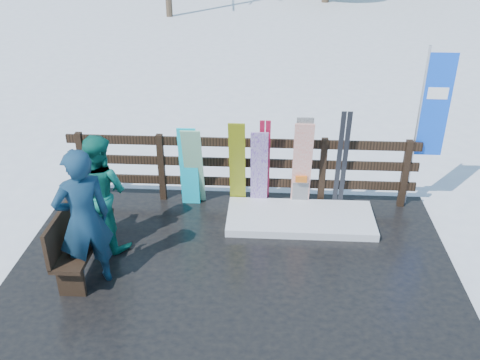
# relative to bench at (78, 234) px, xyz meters

# --- Properties ---
(ground) EXTENTS (700.00, 700.00, 0.00)m
(ground) POSITION_rel_bench_xyz_m (2.06, -0.29, -0.60)
(ground) COLOR white
(ground) RESTS_ON ground
(deck) EXTENTS (6.00, 5.00, 0.08)m
(deck) POSITION_rel_bench_xyz_m (2.06, -0.29, -0.56)
(deck) COLOR black
(deck) RESTS_ON ground
(fence) EXTENTS (5.60, 0.10, 1.15)m
(fence) POSITION_rel_bench_xyz_m (2.06, 1.91, 0.14)
(fence) COLOR black
(fence) RESTS_ON deck
(snow_patch) EXTENTS (2.26, 1.00, 0.12)m
(snow_patch) POSITION_rel_bench_xyz_m (3.01, 1.31, -0.46)
(snow_patch) COLOR white
(snow_patch) RESTS_ON deck
(bench) EXTENTS (0.41, 1.50, 0.97)m
(bench) POSITION_rel_bench_xyz_m (0.00, 0.00, 0.00)
(bench) COLOR black
(bench) RESTS_ON deck
(snowboard_0) EXTENTS (0.29, 0.22, 1.40)m
(snowboard_0) POSITION_rel_bench_xyz_m (1.24, 1.69, 0.18)
(snowboard_0) COLOR #0ED5F2
(snowboard_0) RESTS_ON deck
(snowboard_1) EXTENTS (0.30, 0.42, 1.40)m
(snowboard_1) POSITION_rel_bench_xyz_m (1.32, 1.69, 0.19)
(snowboard_1) COLOR white
(snowboard_1) RESTS_ON deck
(snowboard_2) EXTENTS (0.25, 0.38, 1.53)m
(snowboard_2) POSITION_rel_bench_xyz_m (2.01, 1.69, 0.25)
(snowboard_2) COLOR #E6EF0F
(snowboard_2) RESTS_ON deck
(snowboard_3) EXTENTS (0.27, 0.30, 1.38)m
(snowboard_3) POSITION_rel_bench_xyz_m (2.35, 1.69, 0.17)
(snowboard_3) COLOR silver
(snowboard_3) RESTS_ON deck
(snowboard_4) EXTENTS (0.25, 0.26, 1.62)m
(snowboard_4) POSITION_rel_bench_xyz_m (3.02, 1.69, 0.29)
(snowboard_4) COLOR black
(snowboard_4) RESTS_ON deck
(snowboard_5) EXTENTS (0.30, 0.28, 1.53)m
(snowboard_5) POSITION_rel_bench_xyz_m (3.01, 1.69, 0.25)
(snowboard_5) COLOR white
(snowboard_5) RESTS_ON deck
(ski_pair_a) EXTENTS (0.16, 0.31, 1.54)m
(ski_pair_a) POSITION_rel_bench_xyz_m (2.43, 1.76, 0.26)
(ski_pair_a) COLOR #AD1534
(ski_pair_a) RESTS_ON deck
(ski_pair_b) EXTENTS (0.17, 0.17, 1.68)m
(ski_pair_b) POSITION_rel_bench_xyz_m (3.63, 1.76, 0.33)
(ski_pair_b) COLOR black
(ski_pair_b) RESTS_ON deck
(rental_flag) EXTENTS (0.45, 0.04, 2.60)m
(rental_flag) POSITION_rel_bench_xyz_m (4.91, 1.96, 1.09)
(rental_flag) COLOR silver
(rental_flag) RESTS_ON deck
(person_front) EXTENTS (0.83, 0.77, 1.90)m
(person_front) POSITION_rel_bench_xyz_m (0.24, -0.32, 0.43)
(person_front) COLOR navy
(person_front) RESTS_ON deck
(person_back) EXTENTS (1.01, 0.92, 1.70)m
(person_back) POSITION_rel_bench_xyz_m (0.18, 0.56, 0.33)
(person_back) COLOR #106958
(person_back) RESTS_ON deck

